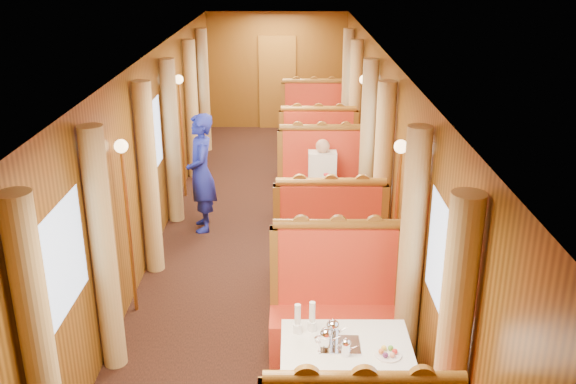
{
  "coord_description": "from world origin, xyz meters",
  "views": [
    {
      "loc": [
        0.3,
        -7.89,
        3.73
      ],
      "look_at": [
        0.27,
        -0.85,
        1.05
      ],
      "focal_mm": 40.0,
      "sensor_mm": 36.0,
      "label": 1
    }
  ],
  "objects_px": {
    "banquette_mid_fwd": "(329,246)",
    "tea_tray": "(339,345)",
    "teapot_back": "(333,333)",
    "teapot_right": "(346,349)",
    "table_near": "(345,382)",
    "rose_vase_mid": "(326,178)",
    "teapot_left": "(326,341)",
    "banquette_far_fwd": "(317,157)",
    "rose_vase_far": "(317,114)",
    "banquette_near_aft": "(337,312)",
    "passenger": "(322,172)",
    "banquette_far_aft": "(314,126)",
    "fruit_plate": "(388,353)",
    "table_mid": "(324,217)",
    "table_far": "(315,143)",
    "steward": "(201,173)",
    "banquette_mid_aft": "(321,187)"
  },
  "relations": [
    {
      "from": "banquette_mid_fwd",
      "to": "tea_tray",
      "type": "height_order",
      "value": "banquette_mid_fwd"
    },
    {
      "from": "rose_vase_far",
      "to": "passenger",
      "type": "xyz_separation_m",
      "value": [
        -0.02,
        -2.68,
        -0.19
      ]
    },
    {
      "from": "banquette_far_fwd",
      "to": "rose_vase_mid",
      "type": "relative_size",
      "value": 3.72
    },
    {
      "from": "banquette_near_aft",
      "to": "banquette_mid_fwd",
      "type": "height_order",
      "value": "same"
    },
    {
      "from": "rose_vase_mid",
      "to": "steward",
      "type": "xyz_separation_m",
      "value": [
        -1.7,
        0.48,
        -0.09
      ]
    },
    {
      "from": "tea_tray",
      "to": "rose_vase_far",
      "type": "height_order",
      "value": "rose_vase_far"
    },
    {
      "from": "rose_vase_mid",
      "to": "passenger",
      "type": "relative_size",
      "value": 0.47
    },
    {
      "from": "banquette_mid_aft",
      "to": "banquette_far_aft",
      "type": "bearing_deg",
      "value": 90.0
    },
    {
      "from": "teapot_right",
      "to": "steward",
      "type": "relative_size",
      "value": 0.08
    },
    {
      "from": "teapot_right",
      "to": "table_mid",
      "type": "bearing_deg",
      "value": 98.65
    },
    {
      "from": "table_near",
      "to": "rose_vase_mid",
      "type": "xyz_separation_m",
      "value": [
        0.01,
        3.47,
        0.55
      ]
    },
    {
      "from": "table_mid",
      "to": "teapot_right",
      "type": "bearing_deg",
      "value": -90.28
    },
    {
      "from": "teapot_right",
      "to": "teapot_back",
      "type": "height_order",
      "value": "teapot_back"
    },
    {
      "from": "table_near",
      "to": "banquette_near_aft",
      "type": "relative_size",
      "value": 0.78
    },
    {
      "from": "banquette_mid_aft",
      "to": "rose_vase_mid",
      "type": "xyz_separation_m",
      "value": [
        0.01,
        -1.04,
        0.5
      ]
    },
    {
      "from": "banquette_far_aft",
      "to": "steward",
      "type": "distance_m",
      "value": 4.42
    },
    {
      "from": "banquette_far_fwd",
      "to": "banquette_far_aft",
      "type": "bearing_deg",
      "value": 90.0
    },
    {
      "from": "table_near",
      "to": "teapot_left",
      "type": "distance_m",
      "value": 0.48
    },
    {
      "from": "banquette_mid_fwd",
      "to": "banquette_far_aft",
      "type": "height_order",
      "value": "same"
    },
    {
      "from": "tea_tray",
      "to": "passenger",
      "type": "xyz_separation_m",
      "value": [
        0.06,
        4.32,
        -0.02
      ]
    },
    {
      "from": "banquette_near_aft",
      "to": "teapot_right",
      "type": "height_order",
      "value": "banquette_near_aft"
    },
    {
      "from": "banquette_far_aft",
      "to": "steward",
      "type": "bearing_deg",
      "value": -112.58
    },
    {
      "from": "banquette_far_aft",
      "to": "teapot_left",
      "type": "height_order",
      "value": "banquette_far_aft"
    },
    {
      "from": "table_mid",
      "to": "fruit_plate",
      "type": "xyz_separation_m",
      "value": [
        0.31,
        -3.66,
        0.39
      ]
    },
    {
      "from": "passenger",
      "to": "teapot_right",
      "type": "bearing_deg",
      "value": -90.23
    },
    {
      "from": "tea_tray",
      "to": "steward",
      "type": "xyz_separation_m",
      "value": [
        -1.63,
        3.98,
        0.08
      ]
    },
    {
      "from": "tea_tray",
      "to": "rose_vase_far",
      "type": "distance_m",
      "value": 7.0
    },
    {
      "from": "table_mid",
      "to": "fruit_plate",
      "type": "distance_m",
      "value": 3.69
    },
    {
      "from": "teapot_back",
      "to": "teapot_right",
      "type": "bearing_deg",
      "value": -70.44
    },
    {
      "from": "banquette_mid_aft",
      "to": "tea_tray",
      "type": "bearing_deg",
      "value": -90.79
    },
    {
      "from": "fruit_plate",
      "to": "passenger",
      "type": "xyz_separation_m",
      "value": [
        -0.31,
        4.45,
        -0.03
      ]
    },
    {
      "from": "banquette_near_aft",
      "to": "banquette_mid_aft",
      "type": "relative_size",
      "value": 1.0
    },
    {
      "from": "table_mid",
      "to": "teapot_left",
      "type": "xyz_separation_m",
      "value": [
        -0.17,
        -3.57,
        0.45
      ]
    },
    {
      "from": "banquette_mid_fwd",
      "to": "banquette_far_fwd",
      "type": "relative_size",
      "value": 1.0
    },
    {
      "from": "table_far",
      "to": "passenger",
      "type": "distance_m",
      "value": 2.74
    },
    {
      "from": "banquette_far_fwd",
      "to": "teapot_right",
      "type": "height_order",
      "value": "banquette_far_fwd"
    },
    {
      "from": "teapot_left",
      "to": "banquette_far_fwd",
      "type": "bearing_deg",
      "value": 87.9
    },
    {
      "from": "table_near",
      "to": "teapot_back",
      "type": "distance_m",
      "value": 0.46
    },
    {
      "from": "teapot_right",
      "to": "passenger",
      "type": "relative_size",
      "value": 0.18
    },
    {
      "from": "fruit_plate",
      "to": "teapot_back",
      "type": "bearing_deg",
      "value": 154.46
    },
    {
      "from": "teapot_right",
      "to": "rose_vase_mid",
      "type": "xyz_separation_m",
      "value": [
        0.03,
        3.63,
        0.12
      ]
    },
    {
      "from": "banquette_mid_fwd",
      "to": "table_far",
      "type": "height_order",
      "value": "banquette_mid_fwd"
    },
    {
      "from": "teapot_back",
      "to": "banquette_near_aft",
      "type": "bearing_deg",
      "value": 78.56
    },
    {
      "from": "banquette_near_aft",
      "to": "rose_vase_far",
      "type": "xyz_separation_m",
      "value": [
        0.02,
        5.95,
        0.5
      ]
    },
    {
      "from": "fruit_plate",
      "to": "rose_vase_mid",
      "type": "height_order",
      "value": "rose_vase_mid"
    },
    {
      "from": "table_near",
      "to": "banquette_mid_fwd",
      "type": "bearing_deg",
      "value": 90.0
    },
    {
      "from": "banquette_mid_fwd",
      "to": "table_near",
      "type": "bearing_deg",
      "value": -90.0
    },
    {
      "from": "tea_tray",
      "to": "teapot_back",
      "type": "distance_m",
      "value": 0.11
    },
    {
      "from": "teapot_left",
      "to": "rose_vase_far",
      "type": "bearing_deg",
      "value": 87.96
    },
    {
      "from": "rose_vase_mid",
      "to": "passenger",
      "type": "bearing_deg",
      "value": 90.76
    }
  ]
}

